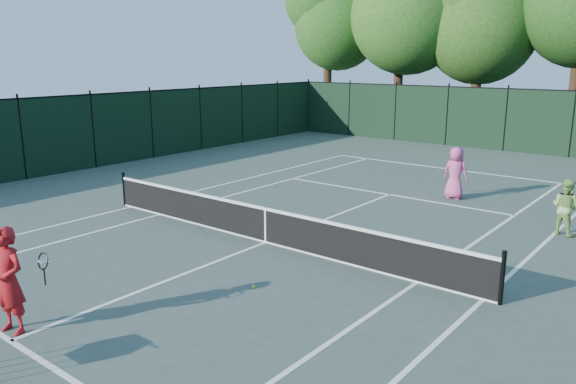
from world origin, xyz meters
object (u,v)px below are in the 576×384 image
Objects in this scene: loose_ball_midcourt at (254,287)px; coach at (9,281)px; player_pink at (456,173)px; player_green at (565,207)px.

coach is at bearing -116.79° from loose_ball_midcourt.
loose_ball_midcourt is at bearing 90.99° from player_pink.
player_pink is at bearing 88.64° from loose_ball_midcourt.
loose_ball_midcourt is (1.96, 3.87, -0.88)m from coach.
coach reaches higher than loose_ball_midcourt.
player_green is (3.74, -1.90, -0.12)m from player_pink.
loose_ball_midcourt is at bearing 81.36° from player_green.
coach is at bearing 83.14° from player_pink.
player_pink is 9.62m from loose_ball_midcourt.
coach is 12.99m from player_green.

